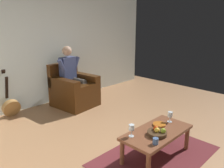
{
  "coord_description": "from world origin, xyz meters",
  "views": [
    {
      "loc": [
        2.4,
        1.73,
        1.83
      ],
      "look_at": [
        -0.33,
        -0.99,
        0.76
      ],
      "focal_mm": 36.33,
      "sensor_mm": 36.0,
      "label": 1
    }
  ],
  "objects_px": {
    "armchair": "(74,91)",
    "coffee_table": "(157,135)",
    "wine_glass_near": "(132,128)",
    "fruit_bowl": "(157,132)",
    "wine_glass_far": "(170,115)",
    "guitar": "(11,106)",
    "decorative_dish": "(159,124)",
    "person_seated": "(72,74)",
    "candle_jar": "(156,141)"
  },
  "relations": [
    {
      "from": "wine_glass_far",
      "to": "candle_jar",
      "type": "distance_m",
      "value": 0.71
    },
    {
      "from": "guitar",
      "to": "wine_glass_near",
      "type": "bearing_deg",
      "value": 100.48
    },
    {
      "from": "wine_glass_near",
      "to": "decorative_dish",
      "type": "height_order",
      "value": "wine_glass_near"
    },
    {
      "from": "person_seated",
      "to": "decorative_dish",
      "type": "height_order",
      "value": "person_seated"
    },
    {
      "from": "wine_glass_near",
      "to": "fruit_bowl",
      "type": "xyz_separation_m",
      "value": [
        -0.27,
        0.22,
        -0.08
      ]
    },
    {
      "from": "person_seated",
      "to": "coffee_table",
      "type": "distance_m",
      "value": 2.55
    },
    {
      "from": "armchair",
      "to": "decorative_dish",
      "type": "relative_size",
      "value": 5.12
    },
    {
      "from": "candle_jar",
      "to": "armchair",
      "type": "bearing_deg",
      "value": -104.54
    },
    {
      "from": "coffee_table",
      "to": "wine_glass_far",
      "type": "distance_m",
      "value": 0.41
    },
    {
      "from": "fruit_bowl",
      "to": "decorative_dish",
      "type": "relative_size",
      "value": 1.42
    },
    {
      "from": "wine_glass_near",
      "to": "fruit_bowl",
      "type": "relative_size",
      "value": 0.64
    },
    {
      "from": "armchair",
      "to": "coffee_table",
      "type": "relative_size",
      "value": 0.89
    },
    {
      "from": "wine_glass_far",
      "to": "wine_glass_near",
      "type": "bearing_deg",
      "value": -9.29
    },
    {
      "from": "person_seated",
      "to": "guitar",
      "type": "xyz_separation_m",
      "value": [
        1.24,
        -0.35,
        -0.5
      ]
    },
    {
      "from": "wine_glass_near",
      "to": "decorative_dish",
      "type": "relative_size",
      "value": 0.91
    },
    {
      "from": "coffee_table",
      "to": "wine_glass_far",
      "type": "relative_size",
      "value": 6.52
    },
    {
      "from": "armchair",
      "to": "wine_glass_far",
      "type": "relative_size",
      "value": 5.83
    },
    {
      "from": "wine_glass_near",
      "to": "fruit_bowl",
      "type": "bearing_deg",
      "value": 140.95
    },
    {
      "from": "armchair",
      "to": "guitar",
      "type": "distance_m",
      "value": 1.31
    },
    {
      "from": "armchair",
      "to": "wine_glass_near",
      "type": "xyz_separation_m",
      "value": [
        0.74,
        2.3,
        0.16
      ]
    },
    {
      "from": "decorative_dish",
      "to": "wine_glass_far",
      "type": "bearing_deg",
      "value": 167.21
    },
    {
      "from": "coffee_table",
      "to": "fruit_bowl",
      "type": "bearing_deg",
      "value": 34.78
    },
    {
      "from": "armchair",
      "to": "guitar",
      "type": "height_order",
      "value": "armchair"
    },
    {
      "from": "coffee_table",
      "to": "armchair",
      "type": "bearing_deg",
      "value": -98.89
    },
    {
      "from": "wine_glass_far",
      "to": "candle_jar",
      "type": "bearing_deg",
      "value": 17.38
    },
    {
      "from": "wine_glass_near",
      "to": "armchair",
      "type": "bearing_deg",
      "value": -107.94
    },
    {
      "from": "candle_jar",
      "to": "decorative_dish",
      "type": "bearing_deg",
      "value": -151.33
    },
    {
      "from": "coffee_table",
      "to": "candle_jar",
      "type": "relative_size",
      "value": 13.37
    },
    {
      "from": "decorative_dish",
      "to": "wine_glass_near",
      "type": "bearing_deg",
      "value": -7.93
    },
    {
      "from": "decorative_dish",
      "to": "armchair",
      "type": "bearing_deg",
      "value": -95.15
    },
    {
      "from": "wine_glass_far",
      "to": "armchair",
      "type": "bearing_deg",
      "value": -90.26
    },
    {
      "from": "guitar",
      "to": "candle_jar",
      "type": "bearing_deg",
      "value": 100.5
    },
    {
      "from": "armchair",
      "to": "wine_glass_far",
      "type": "bearing_deg",
      "value": 82.97
    },
    {
      "from": "wine_glass_near",
      "to": "coffee_table",
      "type": "bearing_deg",
      "value": 156.92
    },
    {
      "from": "guitar",
      "to": "candle_jar",
      "type": "relative_size",
      "value": 11.9
    },
    {
      "from": "coffee_table",
      "to": "guitar",
      "type": "relative_size",
      "value": 1.12
    },
    {
      "from": "armchair",
      "to": "wine_glass_near",
      "type": "distance_m",
      "value": 2.42
    },
    {
      "from": "guitar",
      "to": "wine_glass_far",
      "type": "height_order",
      "value": "guitar"
    },
    {
      "from": "guitar",
      "to": "person_seated",
      "type": "bearing_deg",
      "value": 164.4
    },
    {
      "from": "candle_jar",
      "to": "wine_glass_far",
      "type": "bearing_deg",
      "value": -162.62
    },
    {
      "from": "person_seated",
      "to": "wine_glass_near",
      "type": "relative_size",
      "value": 7.95
    },
    {
      "from": "person_seated",
      "to": "wine_glass_far",
      "type": "distance_m",
      "value": 2.47
    },
    {
      "from": "wine_glass_far",
      "to": "candle_jar",
      "type": "relative_size",
      "value": 2.05
    },
    {
      "from": "candle_jar",
      "to": "guitar",
      "type": "bearing_deg",
      "value": -79.5
    },
    {
      "from": "coffee_table",
      "to": "candle_jar",
      "type": "bearing_deg",
      "value": 30.59
    },
    {
      "from": "person_seated",
      "to": "guitar",
      "type": "relative_size",
      "value": 1.41
    },
    {
      "from": "coffee_table",
      "to": "candle_jar",
      "type": "height_order",
      "value": "candle_jar"
    },
    {
      "from": "armchair",
      "to": "fruit_bowl",
      "type": "xyz_separation_m",
      "value": [
        0.48,
        2.52,
        0.08
      ]
    },
    {
      "from": "person_seated",
      "to": "fruit_bowl",
      "type": "xyz_separation_m",
      "value": [
        0.47,
        2.56,
        -0.29
      ]
    },
    {
      "from": "fruit_bowl",
      "to": "candle_jar",
      "type": "distance_m",
      "value": 0.23
    }
  ]
}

